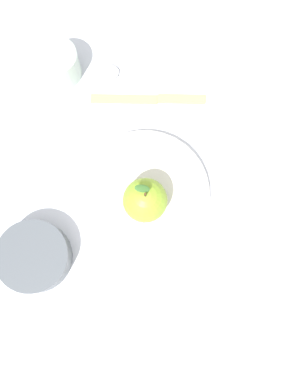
% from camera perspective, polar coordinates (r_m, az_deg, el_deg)
% --- Properties ---
extents(ground_plane, '(2.40, 2.40, 0.00)m').
position_cam_1_polar(ground_plane, '(0.71, -0.48, 3.30)').
color(ground_plane, silver).
extents(dinner_plate, '(0.23, 0.23, 0.02)m').
position_cam_1_polar(dinner_plate, '(0.69, -0.00, -0.16)').
color(dinner_plate, silver).
rests_on(dinner_plate, ground_plane).
extents(apple, '(0.07, 0.07, 0.09)m').
position_cam_1_polar(apple, '(0.64, 0.16, -1.17)').
color(apple, '#8CB22D').
rests_on(apple, dinner_plate).
extents(side_bowl, '(0.12, 0.12, 0.04)m').
position_cam_1_polar(side_bowl, '(0.68, -15.48, -8.86)').
color(side_bowl, '#4C5156').
rests_on(side_bowl, ground_plane).
extents(cup, '(0.08, 0.08, 0.06)m').
position_cam_1_polar(cup, '(0.77, -12.17, 17.54)').
color(cup, '#B2C6B2').
rests_on(cup, ground_plane).
extents(knife, '(0.11, 0.19, 0.01)m').
position_cam_1_polar(knife, '(0.75, 2.12, 13.12)').
color(knife, '#D8B766').
rests_on(knife, ground_plane).
extents(spoon, '(0.10, 0.17, 0.01)m').
position_cam_1_polar(spoon, '(0.78, -3.71, 16.74)').
color(spoon, silver).
rests_on(spoon, ground_plane).
extents(linen_napkin, '(0.19, 0.19, 0.00)m').
position_cam_1_polar(linen_napkin, '(0.68, -0.20, -11.68)').
color(linen_napkin, silver).
rests_on(linen_napkin, ground_plane).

